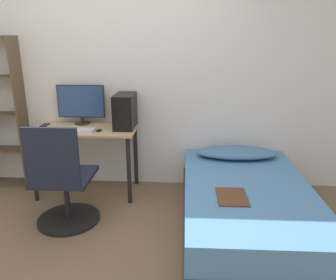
{
  "coord_description": "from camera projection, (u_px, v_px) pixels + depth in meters",
  "views": [
    {
      "loc": [
        0.76,
        -2.05,
        1.65
      ],
      "look_at": [
        0.61,
        0.84,
        0.75
      ],
      "focal_mm": 35.0,
      "sensor_mm": 36.0,
      "label": 1
    }
  ],
  "objects": [
    {
      "name": "magazine",
      "position": [
        232.0,
        197.0,
        2.62
      ],
      "size": [
        0.24,
        0.32,
        0.01
      ],
      "color": "#56331E",
      "rests_on": "bed"
    },
    {
      "name": "desk",
      "position": [
        86.0,
        139.0,
        3.51
      ],
      "size": [
        1.1,
        0.57,
        0.74
      ],
      "color": "tan",
      "rests_on": "ground_plane"
    },
    {
      "name": "ground_plane",
      "position": [
        82.0,
        265.0,
        2.49
      ],
      "size": [
        14.0,
        14.0,
        0.0
      ],
      "primitive_type": "plane",
      "color": "brown"
    },
    {
      "name": "wall_back",
      "position": [
        117.0,
        76.0,
        3.6
      ],
      "size": [
        8.0,
        0.05,
        2.5
      ],
      "color": "silver",
      "rests_on": "ground_plane"
    },
    {
      "name": "monitor",
      "position": [
        81.0,
        103.0,
        3.59
      ],
      "size": [
        0.52,
        0.18,
        0.43
      ],
      "color": "black",
      "rests_on": "desk"
    },
    {
      "name": "phone",
      "position": [
        45.0,
        125.0,
        3.58
      ],
      "size": [
        0.07,
        0.14,
        0.01
      ],
      "color": "black",
      "rests_on": "desk"
    },
    {
      "name": "bed",
      "position": [
        246.0,
        207.0,
        2.92
      ],
      "size": [
        1.12,
        1.89,
        0.43
      ],
      "color": "#4C3D2D",
      "rests_on": "ground_plane"
    },
    {
      "name": "office_chair",
      "position": [
        63.0,
        188.0,
        2.93
      ],
      "size": [
        0.58,
        0.58,
        0.98
      ],
      "color": "black",
      "rests_on": "ground_plane"
    },
    {
      "name": "pillow",
      "position": [
        236.0,
        153.0,
        3.49
      ],
      "size": [
        0.85,
        0.36,
        0.11
      ],
      "color": "teal",
      "rests_on": "bed"
    },
    {
      "name": "pc_tower",
      "position": [
        125.0,
        111.0,
        3.46
      ],
      "size": [
        0.2,
        0.4,
        0.36
      ],
      "color": "black",
      "rests_on": "desk"
    },
    {
      "name": "keyboard",
      "position": [
        76.0,
        130.0,
        3.36
      ],
      "size": [
        0.37,
        0.14,
        0.02
      ],
      "color": "silver",
      "rests_on": "desk"
    },
    {
      "name": "mouse",
      "position": [
        99.0,
        130.0,
        3.35
      ],
      "size": [
        0.06,
        0.09,
        0.02
      ],
      "color": "black",
      "rests_on": "desk"
    }
  ]
}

